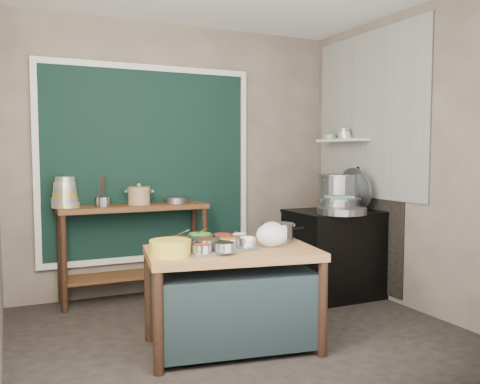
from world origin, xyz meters
name	(u,v)px	position (x,y,z in m)	size (l,w,h in m)	color
floor	(238,333)	(0.00, 0.00, -0.01)	(3.50, 3.00, 0.02)	#2F2924
back_wall	(179,159)	(0.00, 1.51, 1.40)	(3.50, 0.02, 2.80)	#786A5C
right_wall	(408,160)	(1.76, 0.00, 1.40)	(0.02, 3.00, 2.80)	#786A5C
curtain_panel	(148,164)	(-0.35, 1.47, 1.35)	(2.10, 0.02, 1.90)	black
curtain_frame	(148,164)	(-0.35, 1.46, 1.35)	(2.22, 0.03, 2.02)	beige
tile_panel	(369,115)	(1.74, 0.55, 1.85)	(0.02, 1.70, 1.70)	#B2B2AA
soot_patch	(361,225)	(1.74, 0.65, 0.70)	(0.01, 1.30, 1.30)	black
wall_shelf	(342,140)	(1.63, 0.85, 1.60)	(0.22, 0.70, 0.03)	beige
prep_table	(232,299)	(-0.18, -0.30, 0.38)	(1.25, 0.72, 0.75)	brown
back_counter	(134,252)	(-0.55, 1.28, 0.47)	(1.45, 0.40, 0.95)	#523317
stove_block	(336,255)	(1.35, 0.55, 0.42)	(0.90, 0.68, 0.85)	black
stove_top	(336,212)	(1.35, 0.55, 0.86)	(0.92, 0.69, 0.03)	black
condiment_tray	(214,248)	(-0.32, -0.27, 0.76)	(0.55, 0.39, 0.02)	gray
condiment_bowls	(209,242)	(-0.35, -0.25, 0.81)	(0.65, 0.53, 0.08)	gray
yellow_basin	(170,248)	(-0.67, -0.35, 0.81)	(0.29, 0.29, 0.11)	#B48A28
saucepan	(278,232)	(0.29, -0.15, 0.82)	(0.27, 0.27, 0.15)	gray
plastic_bag_a	(272,235)	(0.13, -0.33, 0.84)	(0.24, 0.21, 0.18)	white
plastic_bag_b	(272,232)	(0.23, -0.15, 0.83)	(0.22, 0.19, 0.16)	white
bowl_stack	(65,194)	(-1.19, 1.30, 1.08)	(0.26, 0.26, 0.29)	tan
utensil_cup	(103,202)	(-0.85, 1.27, 0.99)	(0.15, 0.15, 0.09)	gray
ceramic_crock	(139,197)	(-0.50, 1.28, 1.03)	(0.23, 0.23, 0.16)	#9B8055
wide_bowl	(176,200)	(-0.12, 1.28, 0.98)	(0.23, 0.23, 0.06)	gray
stock_pot	(339,191)	(1.48, 0.68, 1.06)	(0.46, 0.46, 0.36)	gray
pot_lid	(356,189)	(1.56, 0.51, 1.10)	(0.45, 0.45, 0.02)	gray
steamer	(339,205)	(1.32, 0.46, 0.95)	(0.43, 0.43, 0.14)	gray
green_cloth	(339,197)	(1.32, 0.46, 1.03)	(0.25, 0.19, 0.02)	#5DA778
shallow_pan	(342,211)	(1.22, 0.28, 0.91)	(0.47, 0.47, 0.06)	gray
shelf_bowl_stack	(344,134)	(1.63, 0.82, 1.67)	(0.14, 0.14, 0.11)	silver
shelf_bowl_green	(330,137)	(1.63, 1.09, 1.64)	(0.14, 0.14, 0.05)	gray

